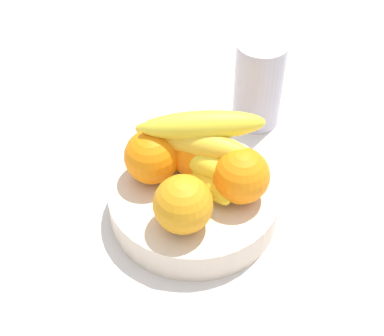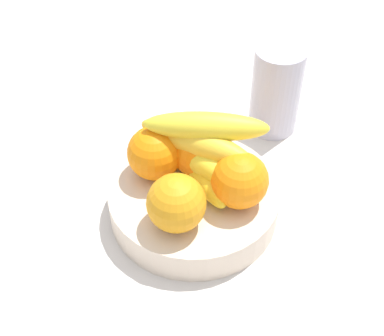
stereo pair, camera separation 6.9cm
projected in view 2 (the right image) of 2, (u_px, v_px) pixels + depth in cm
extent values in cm
cube|color=silver|center=(184.00, 234.00, 77.04)|extent=(180.00, 140.00, 3.00)
cylinder|color=beige|center=(192.00, 200.00, 76.47)|extent=(24.31, 24.31, 4.97)
sphere|color=orange|center=(176.00, 203.00, 67.52)|extent=(7.78, 7.78, 7.78)
sphere|color=orange|center=(240.00, 180.00, 70.41)|extent=(7.78, 7.78, 7.78)
sphere|color=orange|center=(198.00, 150.00, 74.70)|extent=(7.78, 7.78, 7.78)
sphere|color=orange|center=(155.00, 153.00, 74.21)|extent=(7.78, 7.78, 7.78)
ellipsoid|color=yellow|center=(198.00, 166.00, 75.11)|extent=(14.21, 15.42, 4.00)
ellipsoid|color=yellow|center=(197.00, 157.00, 73.18)|extent=(9.21, 17.39, 4.00)
ellipsoid|color=yellow|center=(195.00, 142.00, 72.16)|extent=(4.54, 17.12, 4.00)
ellipsoid|color=yellow|center=(208.00, 127.00, 71.00)|extent=(10.21, 17.24, 4.00)
cylinder|color=#B4B0C2|center=(276.00, 90.00, 86.90)|extent=(8.20, 8.20, 15.14)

